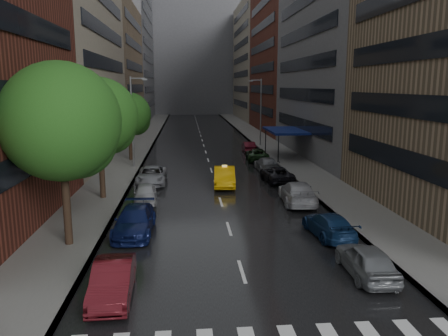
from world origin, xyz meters
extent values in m
plane|color=gray|center=(0.00, 0.00, 0.00)|extent=(220.00, 220.00, 0.00)
cube|color=black|center=(0.00, 50.00, 0.01)|extent=(14.00, 140.00, 0.01)
cube|color=gray|center=(-9.00, 50.00, 0.07)|extent=(4.00, 140.00, 0.15)
cube|color=gray|center=(9.00, 50.00, 0.07)|extent=(4.00, 140.00, 0.15)
cube|color=gray|center=(-15.00, 36.00, 17.00)|extent=(8.00, 28.00, 34.00)
cube|color=#937A5B|center=(-15.00, 64.00, 11.00)|extent=(8.00, 28.00, 22.00)
cube|color=slate|center=(-15.00, 94.00, 19.00)|extent=(8.00, 32.00, 38.00)
cube|color=slate|center=(15.00, 36.00, 12.00)|extent=(8.00, 28.00, 24.00)
cube|color=maroon|center=(15.00, 64.00, 18.00)|extent=(8.00, 28.00, 36.00)
cube|color=gray|center=(15.00, 94.00, 14.00)|extent=(8.00, 32.00, 28.00)
cube|color=slate|center=(0.00, 118.00, 16.00)|extent=(40.00, 14.00, 32.00)
cylinder|color=#382619|center=(-8.60, 7.92, 2.61)|extent=(0.40, 0.40, 5.21)
sphere|color=#1E5116|center=(-8.60, 7.92, 6.52)|extent=(5.96, 5.96, 5.96)
cylinder|color=#382619|center=(-8.60, 17.52, 2.44)|extent=(0.40, 0.40, 4.89)
sphere|color=#1E5116|center=(-8.60, 17.52, 6.11)|extent=(5.58, 5.58, 5.58)
cylinder|color=#382619|center=(-8.60, 34.33, 2.07)|extent=(0.40, 0.40, 4.14)
sphere|color=#1E5116|center=(-8.60, 34.33, 5.18)|extent=(4.74, 4.74, 4.74)
imported|color=#F3AF0C|center=(0.71, 21.05, 0.81)|extent=(2.05, 5.00, 1.61)
imported|color=#501016|center=(-5.40, 2.03, 0.71)|extent=(1.66, 4.39, 1.43)
imported|color=#0F194A|center=(-5.40, 9.64, 0.75)|extent=(2.23, 5.21, 1.50)
imported|color=#A8A9AE|center=(-5.40, 16.37, 0.66)|extent=(1.80, 3.98, 1.33)
imported|color=gray|center=(-5.40, 22.48, 0.73)|extent=(2.49, 5.29, 1.46)
imported|color=slate|center=(5.40, 3.10, 0.73)|extent=(1.78, 4.29, 1.45)
imported|color=navy|center=(5.40, 8.25, 0.66)|extent=(2.20, 4.70, 1.33)
imported|color=#ABABB1|center=(5.40, 15.17, 0.79)|extent=(2.63, 5.60, 1.58)
imported|color=black|center=(5.40, 22.35, 0.66)|extent=(2.48, 4.89, 1.32)
imported|color=gray|center=(5.40, 27.29, 0.67)|extent=(2.00, 4.69, 1.35)
imported|color=#183317|center=(5.40, 33.10, 0.69)|extent=(2.55, 5.08, 1.38)
imported|color=maroon|center=(5.40, 39.70, 0.66)|extent=(1.41, 4.01, 1.32)
cylinder|color=gray|center=(-7.80, 30.00, 4.65)|extent=(0.18, 0.18, 9.00)
cube|color=gray|center=(-6.40, 30.00, 8.85)|extent=(0.50, 0.22, 0.16)
cylinder|color=gray|center=(7.80, 45.00, 4.65)|extent=(0.18, 0.18, 9.00)
cube|color=gray|center=(6.40, 45.00, 8.85)|extent=(0.50, 0.22, 0.16)
cube|color=navy|center=(9.00, 35.00, 3.15)|extent=(4.00, 8.00, 0.25)
cylinder|color=black|center=(7.40, 31.20, 1.65)|extent=(0.12, 0.12, 3.00)
cylinder|color=black|center=(7.40, 38.80, 1.65)|extent=(0.12, 0.12, 3.00)
camera|label=1|loc=(-2.41, -14.37, 8.29)|focal=35.00mm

